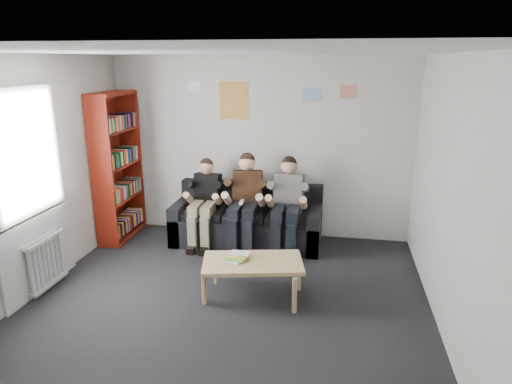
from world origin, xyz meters
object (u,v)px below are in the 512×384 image
at_px(person_left, 204,203).
at_px(person_right, 287,206).
at_px(sofa, 248,222).
at_px(bookshelf, 118,167).
at_px(person_middle, 245,203).
at_px(coffee_table, 253,265).

xyz_separation_m(person_left, person_right, (1.21, -0.00, 0.03)).
distance_m(sofa, bookshelf, 2.10).
bearing_deg(bookshelf, person_middle, -4.07).
relative_size(bookshelf, coffee_table, 1.96).
bearing_deg(person_left, coffee_table, -51.40).
distance_m(bookshelf, person_middle, 1.99).
relative_size(coffee_table, person_middle, 0.82).
xyz_separation_m(bookshelf, person_middle, (1.94, -0.07, -0.43)).
xyz_separation_m(person_middle, person_right, (0.60, 0.00, -0.01)).
distance_m(coffee_table, person_left, 1.76).
bearing_deg(bookshelf, person_left, -4.74).
relative_size(sofa, bookshelf, 0.99).
distance_m(person_middle, person_right, 0.60).
bearing_deg(person_right, bookshelf, -177.92).
relative_size(sofa, person_right, 1.63).
relative_size(sofa, person_left, 1.72).
height_order(sofa, person_right, person_right).
bearing_deg(person_right, coffee_table, -95.02).
xyz_separation_m(sofa, bookshelf, (-1.94, -0.13, 0.80)).
bearing_deg(sofa, person_left, -162.05).
relative_size(person_left, person_right, 0.95).
bearing_deg(person_middle, person_left, 172.74).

